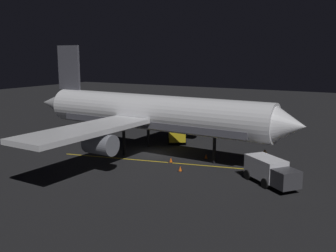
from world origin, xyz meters
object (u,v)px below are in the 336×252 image
traffic_cone_under_wing (180,169)px  airliner (149,114)px  traffic_cone_near_right (171,160)px  ground_crew_worker (265,157)px  traffic_cone_near_left (206,157)px  baggage_truck (270,172)px  catering_truck (176,133)px

traffic_cone_under_wing → airliner: bearing=-125.3°
traffic_cone_near_right → ground_crew_worker: bearing=112.9°
traffic_cone_near_left → ground_crew_worker: bearing=95.2°
traffic_cone_under_wing → traffic_cone_near_right: bearing=-134.5°
baggage_truck → catering_truck: size_ratio=0.97×
airliner → traffic_cone_near_right: bearing=61.0°
baggage_truck → traffic_cone_under_wing: bearing=-87.3°
traffic_cone_under_wing → catering_truck: bearing=-149.9°
catering_truck → traffic_cone_near_right: (9.32, 4.37, -0.99)m
airliner → catering_truck: airliner is taller
traffic_cone_near_right → traffic_cone_under_wing: 3.37m
baggage_truck → catering_truck: bearing=-125.7°
airliner → catering_truck: size_ratio=6.08×
ground_crew_worker → baggage_truck: bearing=20.1°
ground_crew_worker → traffic_cone_near_left: 6.52m
ground_crew_worker → traffic_cone_near_right: size_ratio=3.16×
baggage_truck → traffic_cone_near_right: bearing=-99.7°
baggage_truck → traffic_cone_near_right: size_ratio=10.46×
baggage_truck → traffic_cone_near_right: baggage_truck is taller
baggage_truck → ground_crew_worker: baggage_truck is taller
baggage_truck → traffic_cone_near_left: 10.10m
traffic_cone_near_left → traffic_cone_under_wing: (5.65, -0.30, 0.00)m
catering_truck → ground_crew_worker: size_ratio=3.41×
catering_truck → ground_crew_worker: (5.45, 13.54, -0.36)m
baggage_truck → ground_crew_worker: 6.19m
baggage_truck → traffic_cone_under_wing: (0.43, -8.89, -0.96)m
catering_truck → traffic_cone_near_right: size_ratio=10.80×
traffic_cone_near_right → baggage_truck: bearing=80.3°
catering_truck → traffic_cone_under_wing: size_ratio=10.80×
airliner → traffic_cone_near_right: airliner is taller
catering_truck → traffic_cone_under_wing: bearing=30.1°
airliner → ground_crew_worker: size_ratio=20.76×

